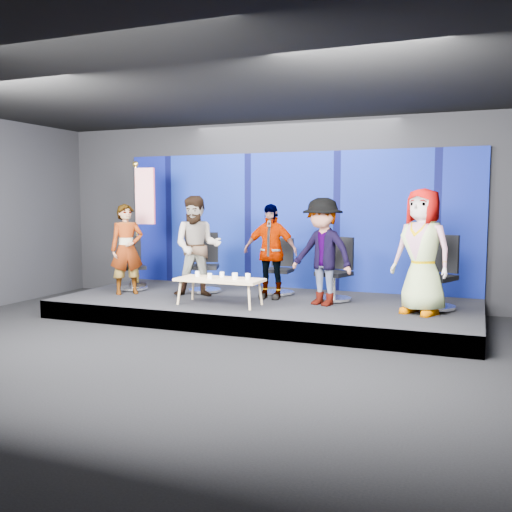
% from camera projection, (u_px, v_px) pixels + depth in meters
% --- Properties ---
extents(ground, '(10.00, 10.00, 0.00)m').
position_uv_depth(ground, '(197.00, 353.00, 7.45)').
color(ground, black).
rests_on(ground, ground).
extents(room_walls, '(10.02, 8.02, 3.51)m').
position_uv_depth(room_walls, '(195.00, 165.00, 7.22)').
color(room_walls, black).
rests_on(room_walls, ground).
extents(riser, '(7.00, 3.00, 0.30)m').
position_uv_depth(riser, '(265.00, 308.00, 9.75)').
color(riser, black).
rests_on(riser, ground).
extents(backdrop, '(7.00, 0.08, 2.60)m').
position_uv_depth(backdrop, '(291.00, 221.00, 10.95)').
color(backdrop, '#070B54').
rests_on(backdrop, riser).
extents(chair_a, '(0.80, 0.80, 1.00)m').
position_uv_depth(chair_a, '(132.00, 272.00, 10.79)').
color(chair_a, silver).
rests_on(chair_a, riser).
extents(panelist_a, '(0.70, 0.69, 1.62)m').
position_uv_depth(panelist_a, '(127.00, 249.00, 10.25)').
color(panelist_a, black).
rests_on(panelist_a, riser).
extents(chair_b, '(0.78, 0.78, 1.09)m').
position_uv_depth(chair_b, '(205.00, 273.00, 10.53)').
color(chair_b, silver).
rests_on(chair_b, riser).
extents(panelist_b, '(1.03, 0.92, 1.77)m').
position_uv_depth(panelist_b, '(197.00, 246.00, 9.98)').
color(panelist_b, black).
rests_on(panelist_b, riser).
extents(chair_c, '(0.58, 0.58, 1.01)m').
position_uv_depth(chair_c, '(280.00, 276.00, 10.30)').
color(chair_c, silver).
rests_on(chair_c, riser).
extents(panelist_c, '(0.96, 0.42, 1.63)m').
position_uv_depth(panelist_c, '(270.00, 251.00, 9.78)').
color(panelist_c, black).
rests_on(panelist_c, riser).
extents(chair_d, '(0.77, 0.77, 1.07)m').
position_uv_depth(chair_d, '(336.00, 280.00, 9.62)').
color(chair_d, silver).
rests_on(chair_d, riser).
extents(panelist_d, '(1.27, 0.99, 1.73)m').
position_uv_depth(panelist_d, '(322.00, 252.00, 9.15)').
color(panelist_d, black).
rests_on(panelist_d, riser).
extents(chair_e, '(0.85, 0.85, 1.15)m').
position_uv_depth(chair_e, '(437.00, 285.00, 8.86)').
color(chair_e, silver).
rests_on(chair_e, riser).
extents(panelist_e, '(1.07, 0.91, 1.87)m').
position_uv_depth(panelist_e, '(422.00, 252.00, 8.43)').
color(panelist_e, black).
rests_on(panelist_e, riser).
extents(coffee_table, '(1.41, 0.61, 0.43)m').
position_uv_depth(coffee_table, '(220.00, 281.00, 9.20)').
color(coffee_table, tan).
rests_on(coffee_table, riser).
extents(mug_a, '(0.08, 0.08, 0.09)m').
position_uv_depth(mug_a, '(198.00, 274.00, 9.43)').
color(mug_a, white).
rests_on(mug_a, coffee_table).
extents(mug_b, '(0.08, 0.08, 0.09)m').
position_uv_depth(mug_b, '(210.00, 276.00, 9.16)').
color(mug_b, white).
rests_on(mug_b, coffee_table).
extents(mug_c, '(0.07, 0.07, 0.09)m').
position_uv_depth(mug_c, '(222.00, 275.00, 9.34)').
color(mug_c, white).
rests_on(mug_c, coffee_table).
extents(mug_d, '(0.09, 0.09, 0.11)m').
position_uv_depth(mug_d, '(235.00, 276.00, 9.08)').
color(mug_d, white).
rests_on(mug_d, coffee_table).
extents(mug_e, '(0.08, 0.08, 0.10)m').
position_uv_depth(mug_e, '(248.00, 276.00, 9.07)').
color(mug_e, white).
rests_on(mug_e, coffee_table).
extents(flag_stand, '(0.56, 0.32, 2.43)m').
position_uv_depth(flag_stand, '(142.00, 221.00, 10.88)').
color(flag_stand, black).
rests_on(flag_stand, riser).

